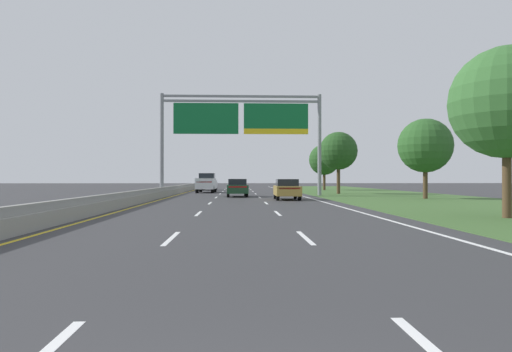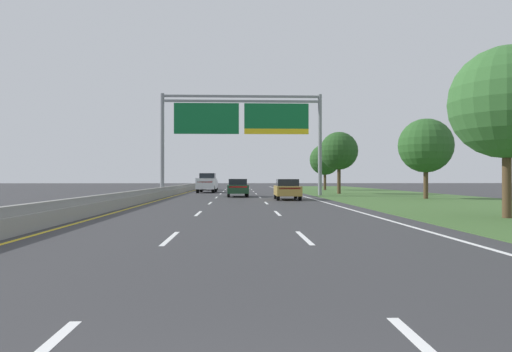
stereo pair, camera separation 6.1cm
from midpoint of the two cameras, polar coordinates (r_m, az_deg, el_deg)
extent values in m
plane|color=#333335|center=(37.54, -2.25, -2.77)|extent=(220.00, 220.00, 0.00)
cube|color=white|center=(13.24, -10.35, -7.42)|extent=(0.14, 3.00, 0.01)
cube|color=white|center=(22.15, -7.05, -4.52)|extent=(0.14, 3.00, 0.01)
cube|color=white|center=(31.11, -5.66, -3.28)|extent=(0.14, 3.00, 0.01)
cube|color=white|center=(40.08, -4.89, -2.60)|extent=(0.14, 3.00, 0.01)
cube|color=white|center=(49.07, -4.41, -2.17)|extent=(0.14, 3.00, 0.01)
cube|color=white|center=(58.06, -4.07, -1.87)|extent=(0.14, 3.00, 0.01)
cube|color=white|center=(67.05, -3.83, -1.65)|extent=(0.14, 3.00, 0.01)
cube|color=white|center=(76.05, -3.64, -1.48)|extent=(0.14, 3.00, 0.01)
cube|color=white|center=(85.04, -3.49, -1.35)|extent=(0.14, 3.00, 0.01)
cube|color=white|center=(13.24, 5.85, -7.42)|extent=(0.14, 3.00, 0.01)
cube|color=white|center=(22.15, 2.56, -4.52)|extent=(0.14, 3.00, 0.01)
cube|color=white|center=(31.11, 1.17, -3.29)|extent=(0.14, 3.00, 0.01)
cube|color=white|center=(40.08, 0.40, -2.60)|extent=(0.14, 3.00, 0.01)
cube|color=white|center=(49.07, -0.08, -2.17)|extent=(0.14, 3.00, 0.01)
cube|color=white|center=(58.06, -0.42, -1.87)|extent=(0.14, 3.00, 0.01)
cube|color=white|center=(67.05, -0.66, -1.65)|extent=(0.14, 3.00, 0.01)
cube|color=white|center=(76.05, -0.85, -1.48)|extent=(0.14, 3.00, 0.01)
cube|color=white|center=(85.04, -1.00, -1.35)|extent=(0.14, 3.00, 0.01)
cube|color=white|center=(38.00, 6.70, -2.73)|extent=(0.16, 106.00, 0.01)
cube|color=gold|center=(38.00, -11.19, -2.73)|extent=(0.16, 106.00, 0.01)
cube|color=#3D602D|center=(40.05, 18.16, -2.58)|extent=(14.00, 110.00, 0.02)
cube|color=gray|center=(38.11, -12.23, -2.31)|extent=(0.60, 110.00, 0.55)
cube|color=gray|center=(38.09, -12.23, -1.67)|extent=(0.25, 110.00, 0.30)
cylinder|color=gray|center=(44.50, -11.38, 3.75)|extent=(0.36, 0.36, 9.50)
cylinder|color=gray|center=(44.60, 7.65, 3.74)|extent=(0.36, 0.36, 9.50)
cube|color=gray|center=(44.49, -1.85, 9.62)|extent=(14.70, 0.24, 0.20)
cube|color=gray|center=(44.41, -1.85, 9.05)|extent=(14.70, 0.24, 0.20)
cube|color=#0C602D|center=(44.09, -6.11, 6.94)|extent=(6.00, 0.12, 2.86)
cube|color=#0C602D|center=(44.17, 2.40, 7.26)|extent=(6.00, 0.12, 2.36)
cube|color=yellow|center=(44.01, 2.40, 5.41)|extent=(6.00, 0.12, 0.50)
cube|color=silver|center=(53.69, -6.06, -1.02)|extent=(2.15, 5.45, 1.00)
cube|color=black|center=(54.54, -5.97, -0.07)|extent=(1.77, 1.95, 0.78)
cube|color=#B21414|center=(51.04, -6.34, -0.73)|extent=(1.68, 0.13, 0.12)
cube|color=silver|center=(51.97, -6.24, -0.39)|extent=(2.05, 2.00, 0.20)
cylinder|color=black|center=(55.61, -6.75, -1.51)|extent=(0.32, 0.85, 0.84)
cylinder|color=black|center=(55.46, -5.01, -1.51)|extent=(0.32, 0.85, 0.84)
cylinder|color=black|center=(51.97, -7.18, -1.60)|extent=(0.32, 0.85, 0.84)
cylinder|color=black|center=(51.80, -5.31, -1.60)|extent=(0.32, 0.85, 0.84)
cube|color=#193D23|center=(41.65, -2.34, -1.57)|extent=(1.93, 4.44, 0.72)
cube|color=black|center=(41.59, -2.34, -0.72)|extent=(1.62, 2.34, 0.52)
cube|color=#B21414|center=(39.49, -2.27, -1.33)|extent=(1.53, 0.12, 0.12)
cylinder|color=black|center=(43.14, -3.45, -2.00)|extent=(0.24, 0.67, 0.66)
cylinder|color=black|center=(43.18, -1.32, -2.00)|extent=(0.24, 0.67, 0.66)
cylinder|color=black|center=(40.15, -3.43, -2.13)|extent=(0.24, 0.67, 0.66)
cylinder|color=black|center=(40.19, -1.15, -2.13)|extent=(0.24, 0.67, 0.66)
cube|color=#A38438|center=(36.02, 3.71, -1.78)|extent=(1.89, 4.43, 0.72)
cube|color=black|center=(35.96, 3.72, -0.79)|extent=(1.60, 2.33, 0.52)
cube|color=#B21414|center=(33.86, 4.03, -1.51)|extent=(1.53, 0.11, 0.12)
cylinder|color=black|center=(37.46, 2.29, -2.27)|extent=(0.23, 0.66, 0.66)
cylinder|color=black|center=(37.59, 4.73, -2.26)|extent=(0.23, 0.66, 0.66)
cylinder|color=black|center=(34.48, 2.60, -2.44)|extent=(0.23, 0.66, 0.66)
cylinder|color=black|center=(34.62, 5.25, -2.43)|extent=(0.23, 0.66, 0.66)
cube|color=#B2B5BA|center=(64.40, -5.64, -1.09)|extent=(1.90, 4.43, 0.72)
cube|color=black|center=(64.35, -5.65, -0.54)|extent=(1.61, 2.33, 0.52)
cube|color=#B21414|center=(62.25, -5.80, -0.93)|extent=(1.53, 0.11, 0.12)
cylinder|color=black|center=(65.97, -6.24, -1.39)|extent=(0.23, 0.66, 0.66)
cylinder|color=black|center=(65.85, -4.85, -1.39)|extent=(0.23, 0.66, 0.66)
cylinder|color=black|center=(62.99, -6.48, -1.44)|extent=(0.23, 0.66, 0.66)
cylinder|color=black|center=(62.86, -5.02, -1.44)|extent=(0.23, 0.66, 0.66)
cylinder|color=#4C3823|center=(21.87, 28.03, -0.73)|extent=(0.36, 0.36, 2.92)
sphere|color=#33662D|center=(22.08, 28.02, 7.88)|extent=(4.60, 4.60, 4.60)
cylinder|color=#4C3823|center=(39.58, 19.78, -0.80)|extent=(0.36, 0.36, 2.51)
sphere|color=#285623|center=(39.66, 19.77, 3.49)|extent=(4.28, 4.28, 4.28)
cylinder|color=#4C3823|center=(49.52, 9.92, -0.47)|extent=(0.36, 0.36, 2.90)
sphere|color=#234C1E|center=(49.60, 9.91, 3.02)|extent=(3.94, 3.94, 3.94)
cylinder|color=#4C3823|center=(64.72, 8.24, -0.60)|extent=(0.36, 0.36, 2.48)
sphere|color=#234C1E|center=(64.76, 8.23, 1.97)|extent=(4.17, 4.17, 4.17)
camera|label=1|loc=(0.03, -90.07, 0.00)|focal=33.03mm
camera|label=2|loc=(0.03, 89.93, 0.00)|focal=33.03mm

